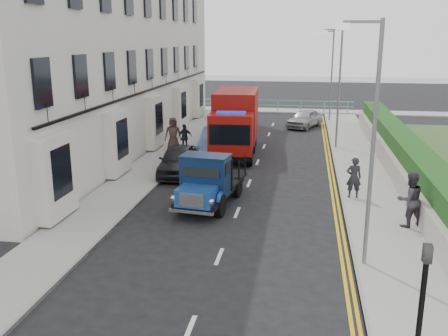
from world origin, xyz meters
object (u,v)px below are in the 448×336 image
Objects in this scene: lamp_far at (330,70)px; red_lorry at (235,121)px; pedestrian_east_near at (354,177)px; parked_car_front at (178,160)px; bedford_lorry at (207,184)px; lamp_mid at (337,82)px; lamp_near at (369,132)px.

red_lorry is at bearing -115.04° from lamp_far.
red_lorry reaches higher than pedestrian_east_near.
red_lorry is 1.66× the size of parked_car_front.
lamp_far is 18.98m from parked_car_front.
bedford_lorry is 1.13× the size of parked_car_front.
bedford_lorry reaches higher than parked_car_front.
lamp_mid is at bearing 72.21° from bedford_lorry.
lamp_far reaches higher than red_lorry.
pedestrian_east_near is (5.72, 1.95, -0.02)m from bedford_lorry.
bedford_lorry is at bearing 141.39° from lamp_near.
bedford_lorry is (-5.42, -11.68, -3.01)m from lamp_mid.
lamp_far is 1.69× the size of parked_car_front.
bedford_lorry is at bearing -68.99° from parked_car_front.
lamp_mid reaches higher than red_lorry.
pedestrian_east_near is (8.08, -2.72, 0.26)m from parked_car_front.
parked_car_front is at bearing 123.90° from bedford_lorry.
bedford_lorry is 0.68× the size of red_lorry.
lamp_far is at bearing -94.87° from pedestrian_east_near.
lamp_far is at bearing 90.00° from lamp_mid.
parked_car_front is (-7.78, 9.00, -3.29)m from lamp_near.
lamp_far is 19.96m from pedestrian_east_near.
lamp_mid and lamp_far have the same top height.
bedford_lorry is (-5.42, -21.68, -3.01)m from lamp_far.
red_lorry reaches higher than parked_car_front.
lamp_mid is 1.49× the size of bedford_lorry.
lamp_mid is 1.01× the size of red_lorry.
red_lorry is at bearing -159.47° from lamp_mid.
bedford_lorry is at bearing -114.88° from lamp_mid.
lamp_near is 1.00× the size of lamp_far.
lamp_near is 26.00m from lamp_far.
lamp_near is 1.01× the size of red_lorry.
bedford_lorry is at bearing -92.03° from red_lorry.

